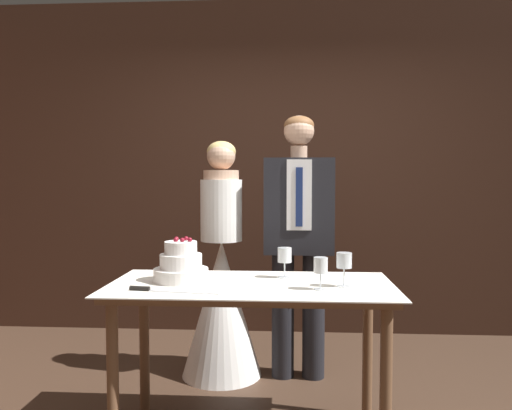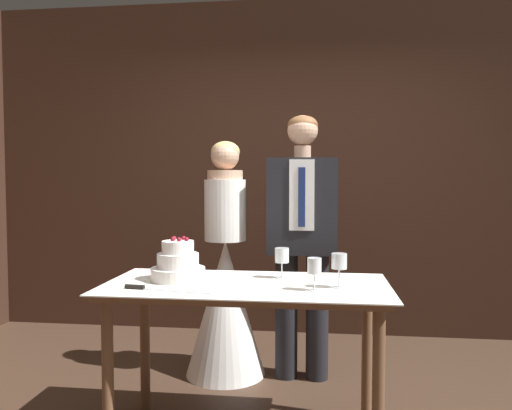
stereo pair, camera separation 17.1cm
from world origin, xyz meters
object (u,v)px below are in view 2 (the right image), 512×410
tiered_cake (178,265)px  bride (225,290)px  cake_table (246,303)px  groom (302,231)px  wine_glass_far (339,262)px  wine_glass_near (314,267)px  wine_glass_middle (282,256)px  cake_knife (151,288)px

tiered_cake → bride: bride is taller
cake_table → groom: bearing=72.3°
tiered_cake → groom: groom is taller
cake_table → tiered_cake: bearing=173.4°
tiered_cake → wine_glass_far: (0.84, -0.08, 0.04)m
wine_glass_near → groom: bearing=95.2°
wine_glass_middle → groom: groom is taller
wine_glass_near → bride: bride is taller
wine_glass_middle → wine_glass_far: wine_glass_far is taller
tiered_cake → groom: size_ratio=0.16×
wine_glass_middle → wine_glass_far: (0.30, -0.20, 0.01)m
tiered_cake → cake_knife: tiered_cake is taller
wine_glass_far → groom: groom is taller
cake_table → bride: 0.86m
wine_glass_far → groom: 0.88m
wine_glass_near → groom: (-0.09, 0.93, 0.07)m
cake_knife → wine_glass_near: bearing=13.9°
groom → wine_glass_middle: bearing=-98.0°
cake_table → wine_glass_middle: 0.32m
bride → wine_glass_middle: bearing=-56.7°
cake_table → tiered_cake: tiered_cake is taller
tiered_cake → wine_glass_near: bearing=-12.6°
wine_glass_near → tiered_cake: bearing=167.4°
wine_glass_near → bride: (-0.60, 0.93, -0.34)m
wine_glass_middle → wine_glass_far: size_ratio=0.96×
wine_glass_near → wine_glass_far: wine_glass_far is taller
bride → cake_knife: bearing=-99.8°
wine_glass_far → groom: (-0.21, 0.86, 0.06)m
wine_glass_near → wine_glass_far: bearing=32.4°
wine_glass_far → tiered_cake: bearing=174.3°
wine_glass_near → cake_table: bearing=161.2°
tiered_cake → groom: (0.63, 0.77, 0.10)m
tiered_cake → cake_table: bearing=-6.6°
bride → wine_glass_near: bearing=-57.1°
wine_glass_middle → wine_glass_far: 0.36m
cake_knife → groom: bearing=63.4°
cake_knife → wine_glass_middle: bearing=38.9°
cake_table → wine_glass_middle: wine_glass_middle is taller
bride → wine_glass_far: bearing=-49.7°
wine_glass_middle → cake_knife: bearing=-148.9°
cake_knife → cake_table: bearing=32.6°
cake_table → wine_glass_far: bearing=-5.0°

